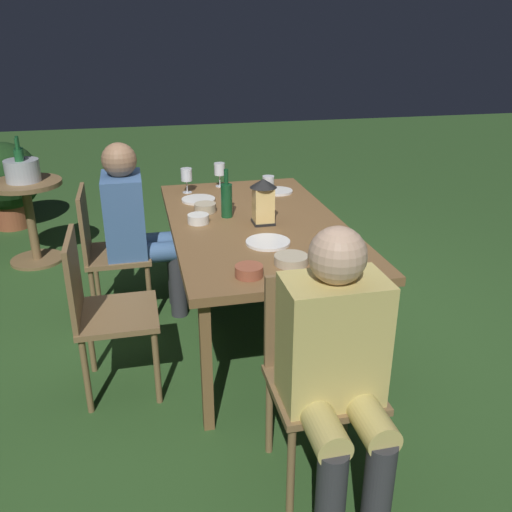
{
  "coord_description": "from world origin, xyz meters",
  "views": [
    {
      "loc": [
        -2.92,
        0.67,
        1.78
      ],
      "look_at": [
        0.0,
        0.0,
        0.51
      ],
      "focal_mm": 37.99,
      "sensor_mm": 36.0,
      "label": 1
    }
  ],
  "objects_px": {
    "person_in_mustard": "(337,364)",
    "bowl_bread": "(291,259)",
    "wine_glass_c": "(220,170)",
    "side_table": "(29,209)",
    "chair_side_right_b": "(106,248)",
    "chair_side_right_a": "(102,307)",
    "bowl_dip": "(205,207)",
    "person_in_blue": "(136,223)",
    "wine_glass_a": "(187,176)",
    "dining_table": "(256,230)",
    "chair_head_near": "(318,368)",
    "green_bottle_on_table": "(227,199)",
    "plate_c": "(268,242)",
    "wine_glass_b": "(268,184)",
    "ice_bucket": "(22,169)",
    "plate_b": "(198,200)",
    "bowl_olives": "(198,218)",
    "potted_plant_by_hedge": "(6,180)",
    "plate_a": "(278,191)",
    "lantern_centerpiece": "(263,199)",
    "bowl_salad": "(249,271)"
  },
  "relations": [
    {
      "from": "chair_head_near",
      "to": "bowl_salad",
      "type": "bearing_deg",
      "value": 25.42
    },
    {
      "from": "person_in_blue",
      "to": "bowl_olives",
      "type": "distance_m",
      "value": 0.52
    },
    {
      "from": "dining_table",
      "to": "person_in_blue",
      "type": "xyz_separation_m",
      "value": [
        0.41,
        0.69,
        -0.05
      ]
    },
    {
      "from": "plate_c",
      "to": "wine_glass_c",
      "type": "bearing_deg",
      "value": 3.24
    },
    {
      "from": "wine_glass_a",
      "to": "ice_bucket",
      "type": "height_order",
      "value": "ice_bucket"
    },
    {
      "from": "chair_side_right_a",
      "to": "ice_bucket",
      "type": "height_order",
      "value": "ice_bucket"
    },
    {
      "from": "person_in_blue",
      "to": "chair_side_right_a",
      "type": "bearing_deg",
      "value": 166.47
    },
    {
      "from": "chair_side_right_a",
      "to": "plate_a",
      "type": "distance_m",
      "value": 1.53
    },
    {
      "from": "dining_table",
      "to": "chair_side_right_a",
      "type": "distance_m",
      "value": 0.99
    },
    {
      "from": "bowl_olives",
      "to": "bowl_dip",
      "type": "xyz_separation_m",
      "value": [
        0.2,
        -0.07,
        0.0
      ]
    },
    {
      "from": "dining_table",
      "to": "bowl_dip",
      "type": "relative_size",
      "value": 13.64
    },
    {
      "from": "chair_side_right_b",
      "to": "chair_side_right_a",
      "type": "xyz_separation_m",
      "value": [
        -0.81,
        0.0,
        0.0
      ]
    },
    {
      "from": "chair_head_near",
      "to": "wine_glass_c",
      "type": "bearing_deg",
      "value": 2.43
    },
    {
      "from": "plate_c",
      "to": "bowl_bread",
      "type": "height_order",
      "value": "bowl_bread"
    },
    {
      "from": "dining_table",
      "to": "plate_b",
      "type": "xyz_separation_m",
      "value": [
        0.48,
        0.28,
        0.06
      ]
    },
    {
      "from": "wine_glass_b",
      "to": "side_table",
      "type": "distance_m",
      "value": 2.06
    },
    {
      "from": "person_in_mustard",
      "to": "ice_bucket",
      "type": "relative_size",
      "value": 3.35
    },
    {
      "from": "wine_glass_b",
      "to": "bowl_bread",
      "type": "bearing_deg",
      "value": 172.17
    },
    {
      "from": "chair_side_right_a",
      "to": "wine_glass_c",
      "type": "height_order",
      "value": "wine_glass_c"
    },
    {
      "from": "dining_table",
      "to": "wine_glass_a",
      "type": "distance_m",
      "value": 0.78
    },
    {
      "from": "person_in_mustard",
      "to": "plate_a",
      "type": "bearing_deg",
      "value": -8.36
    },
    {
      "from": "chair_head_near",
      "to": "ice_bucket",
      "type": "bearing_deg",
      "value": 29.85
    },
    {
      "from": "chair_side_right_b",
      "to": "bowl_dip",
      "type": "bearing_deg",
      "value": -104.84
    },
    {
      "from": "person_in_mustard",
      "to": "bowl_dip",
      "type": "xyz_separation_m",
      "value": [
        1.59,
        0.26,
        0.13
      ]
    },
    {
      "from": "dining_table",
      "to": "plate_b",
      "type": "distance_m",
      "value": 0.56
    },
    {
      "from": "person_in_mustard",
      "to": "potted_plant_by_hedge",
      "type": "height_order",
      "value": "person_in_mustard"
    },
    {
      "from": "chair_side_right_a",
      "to": "potted_plant_by_hedge",
      "type": "height_order",
      "value": "chair_side_right_a"
    },
    {
      "from": "chair_head_near",
      "to": "wine_glass_c",
      "type": "distance_m",
      "value": 1.98
    },
    {
      "from": "green_bottle_on_table",
      "to": "person_in_mustard",
      "type": "bearing_deg",
      "value": -174.13
    },
    {
      "from": "person_in_mustard",
      "to": "bowl_bread",
      "type": "height_order",
      "value": "person_in_mustard"
    },
    {
      "from": "potted_plant_by_hedge",
      "to": "person_in_mustard",
      "type": "bearing_deg",
      "value": -153.8
    },
    {
      "from": "wine_glass_c",
      "to": "side_table",
      "type": "distance_m",
      "value": 1.64
    },
    {
      "from": "chair_head_near",
      "to": "person_in_mustard",
      "type": "xyz_separation_m",
      "value": [
        -0.2,
        0.0,
        0.15
      ]
    },
    {
      "from": "person_in_blue",
      "to": "dining_table",
      "type": "bearing_deg",
      "value": -120.52
    },
    {
      "from": "wine_glass_b",
      "to": "ice_bucket",
      "type": "height_order",
      "value": "ice_bucket"
    },
    {
      "from": "dining_table",
      "to": "chair_head_near",
      "type": "relative_size",
      "value": 2.08
    },
    {
      "from": "potted_plant_by_hedge",
      "to": "person_in_blue",
      "type": "bearing_deg",
      "value": -149.97
    },
    {
      "from": "wine_glass_a",
      "to": "potted_plant_by_hedge",
      "type": "relative_size",
      "value": 0.21
    },
    {
      "from": "chair_head_near",
      "to": "chair_side_right_b",
      "type": "distance_m",
      "value": 1.79
    },
    {
      "from": "side_table",
      "to": "bowl_salad",
      "type": "bearing_deg",
      "value": -149.37
    },
    {
      "from": "chair_head_near",
      "to": "side_table",
      "type": "bearing_deg",
      "value": 29.84
    },
    {
      "from": "green_bottle_on_table",
      "to": "plate_b",
      "type": "bearing_deg",
      "value": 19.06
    },
    {
      "from": "lantern_centerpiece",
      "to": "bowl_dip",
      "type": "xyz_separation_m",
      "value": [
        0.29,
        0.3,
        -0.12
      ]
    },
    {
      "from": "wine_glass_c",
      "to": "potted_plant_by_hedge",
      "type": "bearing_deg",
      "value": 47.45
    },
    {
      "from": "bowl_bread",
      "to": "side_table",
      "type": "height_order",
      "value": "bowl_bread"
    },
    {
      "from": "person_in_blue",
      "to": "wine_glass_a",
      "type": "distance_m",
      "value": 0.51
    },
    {
      "from": "wine_glass_c",
      "to": "dining_table",
      "type": "bearing_deg",
      "value": -174.07
    },
    {
      "from": "chair_side_right_a",
      "to": "plate_c",
      "type": "distance_m",
      "value": 0.91
    },
    {
      "from": "bowl_olives",
      "to": "bowl_bread",
      "type": "distance_m",
      "value": 0.77
    },
    {
      "from": "plate_a",
      "to": "chair_head_near",
      "type": "bearing_deg",
      "value": 170.7
    }
  ]
}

